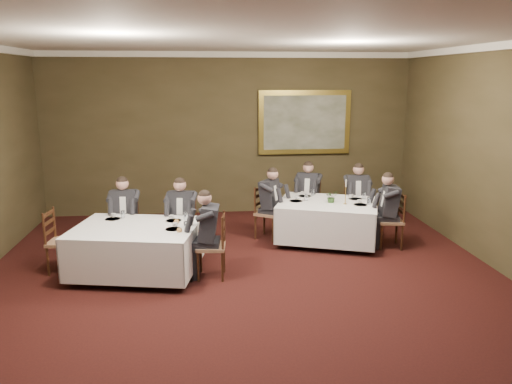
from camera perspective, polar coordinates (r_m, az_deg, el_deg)
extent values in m
plane|color=black|center=(6.65, -0.53, -13.64)|extent=(10.00, 10.00, 0.00)
cube|color=silver|center=(5.96, -0.60, 17.98)|extent=(8.00, 10.00, 0.10)
cube|color=#37311B|center=(11.00, -3.12, 6.58)|extent=(8.00, 0.10, 3.50)
cube|color=white|center=(10.89, -3.22, 15.42)|extent=(8.00, 0.10, 0.12)
cube|color=black|center=(9.16, 8.22, -1.35)|extent=(2.01, 1.76, 0.04)
cube|color=white|center=(9.15, 8.23, -1.20)|extent=(2.09, 1.83, 0.02)
cube|color=white|center=(9.24, 8.16, -3.19)|extent=(2.11, 1.86, 0.65)
cube|color=black|center=(7.81, -13.65, -4.13)|extent=(2.00, 1.65, 0.04)
cube|color=white|center=(7.80, -13.66, -3.95)|extent=(2.07, 1.72, 0.02)
cube|color=white|center=(7.90, -13.53, -6.24)|extent=(2.09, 1.75, 0.65)
cube|color=#8A6446|center=(10.13, 5.99, -1.32)|extent=(0.58, 0.57, 0.05)
cube|color=black|center=(10.25, 6.27, 0.26)|extent=(0.36, 0.19, 0.54)
cube|color=black|center=(10.04, 6.04, 0.75)|extent=(0.51, 0.46, 0.55)
sphere|color=tan|center=(9.97, 6.09, 2.89)|extent=(0.28, 0.28, 0.21)
cube|color=#8A6446|center=(10.06, 11.35, -1.61)|extent=(0.48, 0.46, 0.05)
cube|color=black|center=(10.18, 11.21, -0.01)|extent=(0.38, 0.07, 0.54)
cube|color=black|center=(9.97, 11.45, 0.47)|extent=(0.45, 0.35, 0.55)
sphere|color=tan|center=(9.90, 11.55, 2.62)|extent=(0.23, 0.23, 0.21)
cube|color=#8A6446|center=(9.38, 1.43, -2.42)|extent=(0.59, 0.60, 0.05)
cube|color=black|center=(9.40, 0.39, -0.85)|extent=(0.23, 0.34, 0.54)
cube|color=black|center=(9.29, 1.44, -0.19)|extent=(0.49, 0.52, 0.55)
sphere|color=tan|center=(9.21, 1.46, 2.11)|extent=(0.29, 0.29, 0.21)
cube|color=#8A6446|center=(9.19, 15.05, -3.20)|extent=(0.47, 0.49, 0.05)
cube|color=black|center=(9.18, 16.30, -1.72)|extent=(0.08, 0.38, 0.54)
cube|color=black|center=(9.10, 15.19, -0.93)|extent=(0.36, 0.46, 0.55)
sphere|color=tan|center=(9.02, 15.34, 1.41)|extent=(0.24, 0.24, 0.21)
cube|color=#8A6446|center=(8.89, -14.67, -3.73)|extent=(0.45, 0.43, 0.05)
cube|color=black|center=(9.01, -14.57, -1.89)|extent=(0.38, 0.04, 0.54)
cube|color=black|center=(8.79, -14.81, -1.39)|extent=(0.43, 0.32, 0.55)
sphere|color=tan|center=(8.71, -14.96, 1.03)|extent=(0.21, 0.21, 0.21)
cube|color=#8A6446|center=(8.61, -8.40, -3.99)|extent=(0.51, 0.50, 0.05)
cube|color=black|center=(8.72, -8.17, -2.09)|extent=(0.38, 0.10, 0.54)
cube|color=black|center=(8.51, -8.49, -1.58)|extent=(0.47, 0.39, 0.55)
sphere|color=tan|center=(8.42, -8.57, 0.93)|extent=(0.25, 0.25, 0.21)
cube|color=#8A6446|center=(7.60, -5.17, -6.23)|extent=(0.46, 0.48, 0.05)
cube|color=black|center=(7.51, -3.75, -4.48)|extent=(0.07, 0.38, 0.54)
cube|color=black|center=(7.48, -5.22, -3.52)|extent=(0.35, 0.45, 0.55)
sphere|color=tan|center=(7.38, -5.28, -0.70)|extent=(0.23, 0.23, 0.21)
cube|color=#8A6446|center=(8.33, -21.18, -5.35)|extent=(0.47, 0.49, 0.05)
cube|color=black|center=(8.33, -22.54, -3.70)|extent=(0.07, 0.38, 0.54)
imported|color=#2D5926|center=(9.10, 8.61, -0.47)|extent=(0.27, 0.25, 0.23)
cylinder|color=#BC9239|center=(9.06, 10.15, -1.29)|extent=(0.07, 0.07, 0.02)
cylinder|color=#BC9239|center=(9.03, 10.19, -0.28)|extent=(0.02, 0.02, 0.31)
cylinder|color=white|center=(8.98, 10.25, 1.10)|extent=(0.02, 0.02, 0.13)
cylinder|color=white|center=(9.55, 5.61, -0.41)|extent=(0.25, 0.25, 0.01)
cylinder|color=white|center=(9.69, 5.44, -0.08)|extent=(0.08, 0.08, 0.05)
cylinder|color=white|center=(9.58, 6.62, -0.02)|extent=(0.06, 0.06, 0.14)
cylinder|color=white|center=(8.32, -16.06, -2.92)|extent=(0.25, 0.25, 0.01)
cylinder|color=white|center=(8.45, -15.91, -2.49)|extent=(0.08, 0.08, 0.05)
cylinder|color=white|center=(8.27, -14.93, -2.48)|extent=(0.06, 0.06, 0.14)
cube|color=gold|center=(11.13, 5.55, 7.93)|extent=(2.04, 0.08, 1.39)
cube|color=#494E34|center=(11.08, 5.60, 7.90)|extent=(1.82, 0.01, 1.17)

